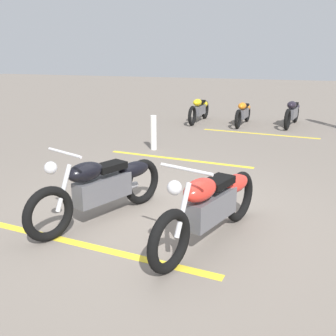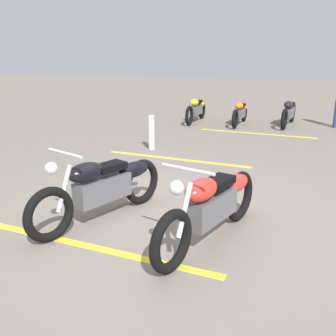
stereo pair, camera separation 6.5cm
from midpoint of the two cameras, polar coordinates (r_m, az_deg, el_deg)
ground_plane at (r=5.37m, az=-0.67°, el=-6.92°), size 60.00×60.00×0.00m
motorcycle_bright_foreground at (r=4.53m, az=6.21°, el=-5.29°), size 2.17×0.81×1.04m
motorcycle_dark_foreground at (r=5.17m, az=-9.89°, el=-2.64°), size 2.13×0.91×1.04m
motorcycle_row_far_left at (r=12.49m, az=17.33°, el=7.95°), size 2.07×0.39×0.78m
motorcycle_row_left at (r=12.30m, az=10.50°, el=8.13°), size 1.91×0.28×0.72m
motorcycle_row_center at (r=12.66m, az=4.09°, el=8.71°), size 2.03×0.26×0.76m
bollard_post at (r=8.88m, az=-2.67°, el=5.23°), size 0.14×0.14×0.79m
parking_stripe_near at (r=4.63m, az=-11.76°, el=-11.30°), size 0.36×3.20×0.01m
parking_stripe_mid at (r=8.14m, az=1.04°, el=1.34°), size 0.36×3.20×0.01m
parking_stripe_far at (r=11.04m, az=12.75°, el=5.00°), size 0.36×3.20×0.01m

